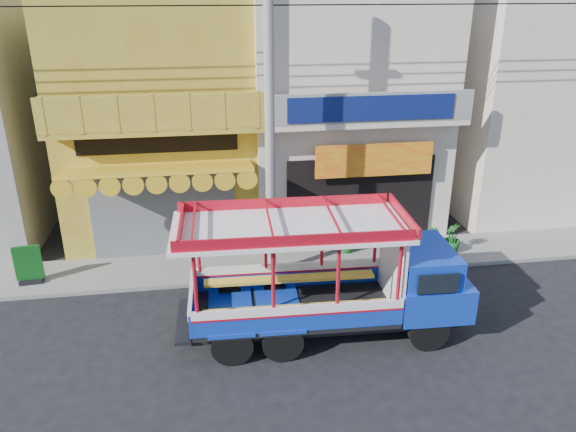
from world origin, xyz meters
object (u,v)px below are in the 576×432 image
object	(u,v)px
utility_pole	(275,101)
songthaew_truck	(346,277)
potted_plant_c	(452,238)
potted_plant_b	(433,242)
green_sign	(29,267)
potted_plant_a	(346,236)

from	to	relation	value
utility_pole	songthaew_truck	distance (m)	4.80
potted_plant_c	potted_plant_b	bearing A→B (deg)	-54.75
green_sign	potted_plant_b	world-z (taller)	green_sign
potted_plant_b	green_sign	bearing A→B (deg)	52.04
utility_pole	potted_plant_c	bearing A→B (deg)	5.29
potted_plant_a	potted_plant_b	xyz separation A→B (m)	(2.52, -0.70, -0.07)
songthaew_truck	potted_plant_b	size ratio (longest dim) A/B	7.85
songthaew_truck	potted_plant_b	bearing A→B (deg)	43.35
potted_plant_a	potted_plant_c	xyz separation A→B (m)	(3.17, -0.58, -0.02)
potted_plant_c	songthaew_truck	bearing A→B (deg)	-25.52
utility_pole	potted_plant_b	size ratio (longest dim) A/B	32.58
utility_pole	potted_plant_b	world-z (taller)	utility_pole
green_sign	utility_pole	bearing A→B (deg)	-3.60
utility_pole	songthaew_truck	xyz separation A→B (m)	(1.22, -3.02, -3.53)
green_sign	potted_plant_c	distance (m)	12.26
utility_pole	potted_plant_b	xyz separation A→B (m)	(4.83, 0.39, -4.48)
potted_plant_b	utility_pole	bearing A→B (deg)	56.83
songthaew_truck	green_sign	size ratio (longest dim) A/B	6.08
green_sign	potted_plant_a	distance (m)	9.12
utility_pole	potted_plant_c	size ratio (longest dim) A/B	29.59
utility_pole	potted_plant_c	distance (m)	7.07
utility_pole	potted_plant_b	distance (m)	6.60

